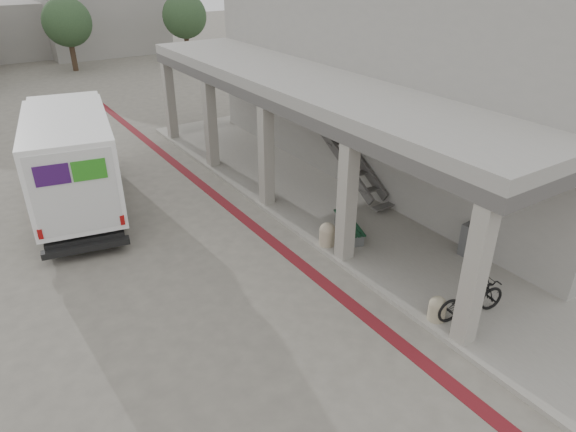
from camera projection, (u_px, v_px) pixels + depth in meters
ground at (289, 294)px, 12.57m from camera, size 120.00×120.00×0.00m
bike_lane_stripe at (280, 247)px, 14.54m from camera, size 0.35×40.00×0.01m
sidewalk at (407, 246)px, 14.49m from camera, size 4.40×28.00×0.12m
transit_building at (383, 84)px, 17.67m from camera, size 7.60×17.00×7.00m
tree_mid at (67, 22)px, 34.30m from camera, size 3.20×3.20×4.80m
tree_right at (185, 16)px, 37.46m from camera, size 3.20×3.20×4.80m
fedex_truck at (72, 156)px, 16.18m from camera, size 3.64×7.79×3.20m
bench at (349, 225)px, 14.85m from camera, size 0.94×1.76×0.41m
bollard_near at (437, 308)px, 11.41m from camera, size 0.39×0.39×0.59m
bollard_far at (327, 234)px, 14.31m from camera, size 0.45×0.45×0.67m
utility_cabinet at (473, 241)px, 13.70m from camera, size 0.44×0.58×0.93m
bicycle_black at (471, 298)px, 11.46m from camera, size 1.85×0.93×0.93m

